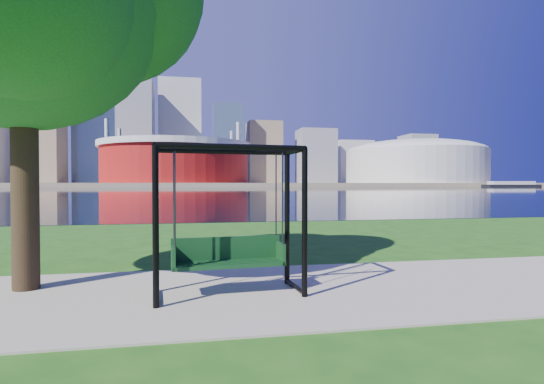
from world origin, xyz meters
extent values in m
plane|color=#1E5114|center=(0.00, 0.00, 0.00)|extent=(900.00, 900.00, 0.00)
cube|color=#9E937F|center=(0.00, -0.50, 0.01)|extent=(120.00, 4.00, 0.03)
cube|color=black|center=(0.00, 102.00, 0.01)|extent=(900.00, 180.00, 0.02)
cube|color=#937F60|center=(0.00, 306.00, 1.00)|extent=(900.00, 228.00, 2.00)
cylinder|color=maroon|center=(-10.00, 235.00, 13.00)|extent=(80.00, 80.00, 22.00)
cylinder|color=silver|center=(-10.00, 235.00, 22.50)|extent=(83.00, 83.00, 3.00)
cylinder|color=silver|center=(22.91, 254.00, 18.00)|extent=(2.00, 2.00, 32.00)
cylinder|color=silver|center=(-42.91, 254.00, 18.00)|extent=(2.00, 2.00, 32.00)
cylinder|color=silver|center=(-42.91, 216.00, 18.00)|extent=(2.00, 2.00, 32.00)
cylinder|color=silver|center=(22.91, 216.00, 18.00)|extent=(2.00, 2.00, 32.00)
cylinder|color=beige|center=(135.00, 235.00, 12.00)|extent=(84.00, 84.00, 20.00)
ellipsoid|color=beige|center=(135.00, 235.00, 21.00)|extent=(84.00, 84.00, 15.12)
cube|color=#998466|center=(-100.00, 300.00, 46.00)|extent=(26.00, 26.00, 88.00)
cube|color=slate|center=(-70.00, 325.00, 49.50)|extent=(30.00, 24.00, 95.00)
cube|color=gray|center=(-40.00, 305.00, 38.00)|extent=(24.00, 24.00, 72.00)
cube|color=silver|center=(-10.00, 335.00, 42.00)|extent=(32.00, 28.00, 80.00)
cube|color=slate|center=(25.00, 310.00, 31.00)|extent=(22.00, 22.00, 58.00)
cube|color=#998466|center=(55.00, 325.00, 26.00)|extent=(26.00, 26.00, 48.00)
cube|color=gray|center=(95.00, 315.00, 23.00)|extent=(28.00, 24.00, 42.00)
cube|color=silver|center=(135.00, 340.00, 20.00)|extent=(30.00, 26.00, 36.00)
cube|color=gray|center=(185.00, 320.00, 22.00)|extent=(24.00, 24.00, 40.00)
cube|color=#998466|center=(225.00, 335.00, 18.00)|extent=(26.00, 26.00, 32.00)
sphere|color=#998466|center=(-100.00, 300.00, 93.50)|extent=(10.00, 10.00, 10.00)
cylinder|color=black|center=(-1.68, -1.15, 1.17)|extent=(0.10, 0.10, 2.34)
cylinder|color=black|center=(0.55, -0.97, 1.17)|extent=(0.10, 0.10, 2.34)
cylinder|color=black|center=(-1.75, -0.23, 1.17)|extent=(0.10, 0.10, 2.34)
cylinder|color=black|center=(0.48, -0.05, 1.17)|extent=(0.10, 0.10, 2.34)
cylinder|color=black|center=(-0.56, -1.06, 2.34)|extent=(2.24, 0.27, 0.09)
cylinder|color=black|center=(-0.64, -0.14, 2.34)|extent=(2.24, 0.27, 0.09)
cylinder|color=black|center=(-1.71, -0.69, 2.34)|extent=(0.16, 0.92, 0.09)
cylinder|color=black|center=(-1.71, -0.69, 0.08)|extent=(0.15, 0.92, 0.07)
cylinder|color=black|center=(0.51, -0.51, 2.34)|extent=(0.16, 0.92, 0.09)
cylinder|color=black|center=(0.51, -0.51, 0.08)|extent=(0.15, 0.92, 0.07)
cube|color=black|center=(-0.60, -0.60, 0.51)|extent=(1.81, 0.60, 0.06)
cube|color=black|center=(-0.62, -0.40, 0.73)|extent=(1.78, 0.19, 0.39)
cube|color=black|center=(-1.46, -0.67, 0.65)|extent=(0.09, 0.46, 0.35)
cube|color=black|center=(0.26, -0.53, 0.65)|extent=(0.09, 0.46, 0.35)
cylinder|color=#36363C|center=(-1.42, -0.85, 1.55)|extent=(0.03, 0.03, 1.47)
cylinder|color=#36363C|center=(0.25, -0.72, 1.55)|extent=(0.03, 0.03, 1.47)
cylinder|color=#36363C|center=(-1.45, -0.48, 1.55)|extent=(0.03, 0.03, 1.47)
cylinder|color=#36363C|center=(0.22, -0.35, 1.55)|extent=(0.03, 0.03, 1.47)
cylinder|color=black|center=(-3.90, 0.36, 2.11)|extent=(0.42, 0.42, 4.23)
cube|color=black|center=(159.94, 183.50, 0.58)|extent=(28.63, 9.78, 1.12)
cube|color=silver|center=(159.94, 183.50, 1.99)|extent=(22.91, 7.92, 1.69)
camera|label=1|loc=(-1.17, -7.33, 1.80)|focal=28.00mm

